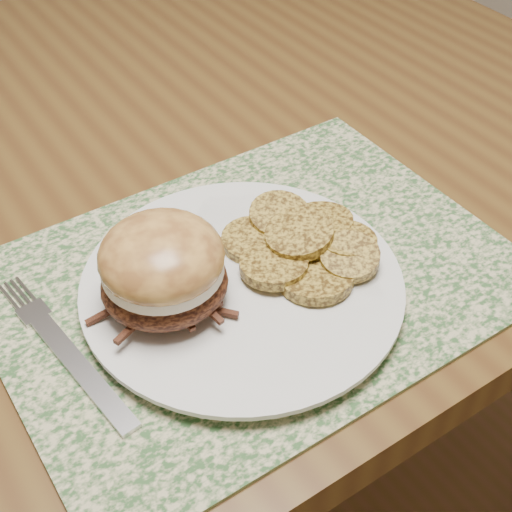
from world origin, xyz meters
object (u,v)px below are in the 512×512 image
(dinner_plate, at_px, (242,287))
(pork_sandwich, at_px, (163,268))
(dining_table, at_px, (14,248))
(fork, at_px, (63,348))

(dinner_plate, bearing_deg, pork_sandwich, 167.99)
(dining_table, distance_m, dinner_plate, 0.31)
(dinner_plate, relative_size, fork, 1.30)
(fork, bearing_deg, pork_sandwich, -14.46)
(dinner_plate, bearing_deg, dining_table, 115.80)
(dining_table, xyz_separation_m, pork_sandwich, (0.06, -0.25, 0.14))
(dining_table, relative_size, dinner_plate, 5.77)
(dining_table, height_order, fork, fork)
(dinner_plate, bearing_deg, fork, 170.31)
(dining_table, relative_size, fork, 7.50)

